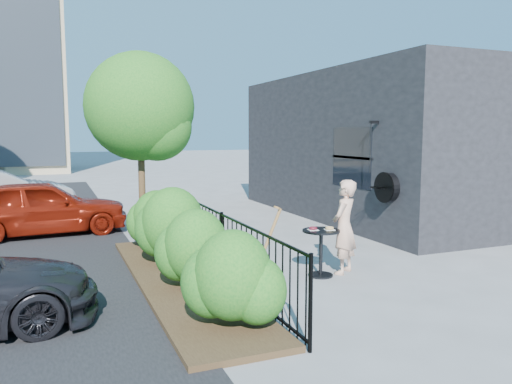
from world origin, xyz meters
name	(u,v)px	position (x,y,z in m)	size (l,w,h in m)	color
ground	(304,269)	(0.00, 0.00, 0.00)	(120.00, 120.00, 0.00)	gray
shop_building	(399,146)	(5.50, 4.50, 2.00)	(6.22, 9.00, 4.00)	black
fence	(222,245)	(-1.50, 0.00, 0.56)	(0.05, 6.05, 1.10)	black
planting_bed	(180,281)	(-2.20, 0.00, 0.04)	(1.30, 6.00, 0.08)	#382616
shrubs	(184,238)	(-2.10, 0.10, 0.70)	(1.10, 5.60, 1.24)	#155E1B
patio_tree	(144,113)	(-2.24, 2.76, 2.76)	(2.20, 2.20, 3.94)	#3F2B19
cafe_table	(321,244)	(0.06, -0.49, 0.54)	(0.62, 0.62, 0.83)	black
woman	(344,227)	(0.51, -0.48, 0.80)	(0.58, 0.38, 1.59)	#DAA68D
shovel	(263,257)	(-1.25, -1.12, 0.59)	(0.53, 0.18, 1.36)	brown
car_red	(41,207)	(-4.28, 4.93, 0.65)	(1.54, 3.84, 1.31)	maroon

